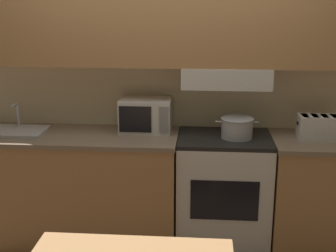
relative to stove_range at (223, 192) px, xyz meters
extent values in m
plane|color=#3D2D23|center=(-0.47, 0.28, -0.46)|extent=(16.00, 16.00, 0.00)
cube|color=beige|center=(-0.47, 0.31, 0.81)|extent=(5.46, 0.05, 2.55)
cube|color=tan|center=(-0.47, 0.12, 1.29)|extent=(3.06, 0.32, 0.61)
cube|color=silver|center=(0.00, 0.12, 0.91)|extent=(0.68, 0.34, 0.16)
cube|color=tan|center=(-1.19, -0.02, -0.02)|extent=(1.63, 0.60, 0.88)
cube|color=#84705B|center=(-1.19, -0.02, 0.44)|extent=(1.65, 0.62, 0.04)
cube|color=tan|center=(0.72, -0.02, -0.02)|extent=(0.68, 0.60, 0.88)
cube|color=#84705B|center=(0.72, -0.02, 0.44)|extent=(0.70, 0.62, 0.04)
cube|color=silver|center=(0.00, 0.00, -0.02)|extent=(0.72, 0.57, 0.89)
cube|color=black|center=(0.00, 0.00, 0.44)|extent=(0.72, 0.57, 0.03)
cube|color=black|center=(0.00, -0.29, 0.05)|extent=(0.50, 0.01, 0.31)
cylinder|color=black|center=(-0.16, -0.11, 0.46)|extent=(0.10, 0.10, 0.01)
cylinder|color=black|center=(0.16, -0.11, 0.46)|extent=(0.10, 0.10, 0.01)
cylinder|color=black|center=(-0.16, 0.11, 0.46)|extent=(0.10, 0.10, 0.01)
cylinder|color=black|center=(0.16, 0.11, 0.46)|extent=(0.10, 0.10, 0.01)
cylinder|color=#B7BABF|center=(0.09, -0.02, 0.54)|extent=(0.24, 0.24, 0.16)
torus|color=#B7BABF|center=(0.09, -0.02, 0.61)|extent=(0.25, 0.25, 0.01)
cylinder|color=#B7BABF|center=(-0.05, -0.02, 0.58)|extent=(0.05, 0.01, 0.01)
cylinder|color=#B7BABF|center=(0.23, -0.02, 0.58)|extent=(0.05, 0.01, 0.01)
cube|color=silver|center=(-0.63, 0.12, 0.59)|extent=(0.41, 0.28, 0.26)
cube|color=black|center=(-0.69, -0.03, 0.59)|extent=(0.25, 0.01, 0.21)
cube|color=gray|center=(-0.47, -0.03, 0.59)|extent=(0.07, 0.01, 0.21)
cube|color=silver|center=(0.71, 0.01, 0.55)|extent=(0.31, 0.18, 0.18)
cube|color=black|center=(0.55, 0.01, 0.58)|extent=(0.01, 0.02, 0.02)
cube|color=black|center=(0.60, 0.01, 0.64)|extent=(0.04, 0.13, 0.01)
cube|color=black|center=(0.67, 0.01, 0.64)|extent=(0.04, 0.13, 0.01)
cube|color=black|center=(0.74, 0.01, 0.64)|extent=(0.04, 0.13, 0.01)
cube|color=black|center=(0.82, 0.01, 0.64)|extent=(0.04, 0.13, 0.01)
cube|color=#B7BABF|center=(-1.68, -0.02, 0.47)|extent=(0.52, 0.33, 0.02)
cube|color=#4C4F54|center=(-1.68, -0.03, 0.48)|extent=(0.44, 0.25, 0.01)
cylinder|color=#B7BABF|center=(-1.68, 0.11, 0.58)|extent=(0.02, 0.02, 0.19)
cylinder|color=#B7BABF|center=(-1.68, 0.05, 0.67)|extent=(0.02, 0.12, 0.02)
camera|label=1|loc=(-0.17, -3.49, 1.50)|focal=50.00mm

